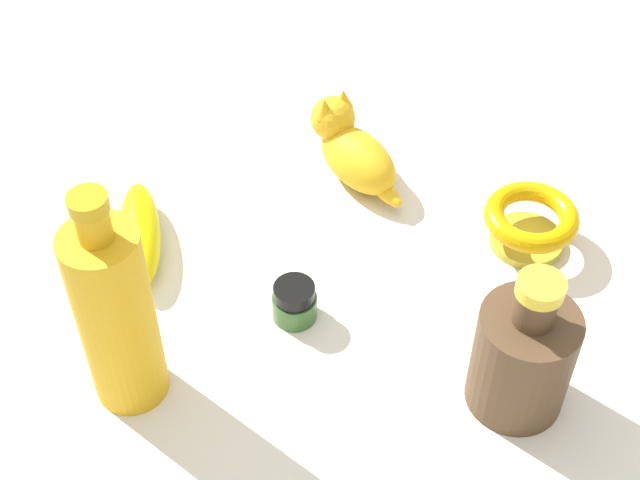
{
  "coord_description": "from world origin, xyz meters",
  "views": [
    {
      "loc": [
        -0.02,
        0.65,
        0.75
      ],
      "look_at": [
        0.0,
        0.0,
        0.07
      ],
      "focal_mm": 52.2,
      "sensor_mm": 36.0,
      "label": 1
    }
  ],
  "objects_px": {
    "bottle_short": "(523,356)",
    "cat_figurine": "(352,149)",
    "bowl": "(530,222)",
    "bottle_tall": "(116,315)",
    "banana": "(140,233)",
    "nail_polish_jar": "(295,302)"
  },
  "relations": [
    {
      "from": "bottle_short",
      "to": "cat_figurine",
      "type": "xyz_separation_m",
      "value": [
        0.16,
        -0.32,
        -0.02
      ]
    },
    {
      "from": "cat_figurine",
      "to": "bowl",
      "type": "bearing_deg",
      "value": 150.53
    },
    {
      "from": "bottle_tall",
      "to": "banana",
      "type": "xyz_separation_m",
      "value": [
        0.02,
        -0.19,
        -0.09
      ]
    },
    {
      "from": "cat_figurine",
      "to": "nail_polish_jar",
      "type": "bearing_deg",
      "value": 75.14
    },
    {
      "from": "banana",
      "to": "nail_polish_jar",
      "type": "distance_m",
      "value": 0.2
    },
    {
      "from": "bowl",
      "to": "bottle_short",
      "type": "bearing_deg",
      "value": 79.31
    },
    {
      "from": "bottle_short",
      "to": "nail_polish_jar",
      "type": "bearing_deg",
      "value": -23.87
    },
    {
      "from": "banana",
      "to": "bottle_short",
      "type": "bearing_deg",
      "value": -126.81
    },
    {
      "from": "banana",
      "to": "bowl",
      "type": "xyz_separation_m",
      "value": [
        -0.43,
        -0.02,
        0.01
      ]
    },
    {
      "from": "nail_polish_jar",
      "to": "bowl",
      "type": "bearing_deg",
      "value": -156.55
    },
    {
      "from": "cat_figurine",
      "to": "banana",
      "type": "height_order",
      "value": "cat_figurine"
    },
    {
      "from": "bottle_tall",
      "to": "bowl",
      "type": "distance_m",
      "value": 0.46
    },
    {
      "from": "bottle_short",
      "to": "cat_figurine",
      "type": "bearing_deg",
      "value": -63.62
    },
    {
      "from": "bottle_short",
      "to": "nail_polish_jar",
      "type": "relative_size",
      "value": 3.59
    },
    {
      "from": "bottle_tall",
      "to": "nail_polish_jar",
      "type": "bearing_deg",
      "value": -149.02
    },
    {
      "from": "bottle_tall",
      "to": "nail_polish_jar",
      "type": "xyz_separation_m",
      "value": [
        -0.15,
        -0.09,
        -0.09
      ]
    },
    {
      "from": "cat_figurine",
      "to": "banana",
      "type": "bearing_deg",
      "value": 28.65
    },
    {
      "from": "banana",
      "to": "nail_polish_jar",
      "type": "xyz_separation_m",
      "value": [
        -0.17,
        0.09,
        -0.0
      ]
    },
    {
      "from": "nail_polish_jar",
      "to": "cat_figurine",
      "type": "bearing_deg",
      "value": -104.86
    },
    {
      "from": "nail_polish_jar",
      "to": "bowl",
      "type": "relative_size",
      "value": 0.45
    },
    {
      "from": "bottle_short",
      "to": "bottle_tall",
      "type": "xyz_separation_m",
      "value": [
        0.37,
        -0.0,
        0.04
      ]
    },
    {
      "from": "nail_polish_jar",
      "to": "bottle_short",
      "type": "bearing_deg",
      "value": 156.13
    }
  ]
}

